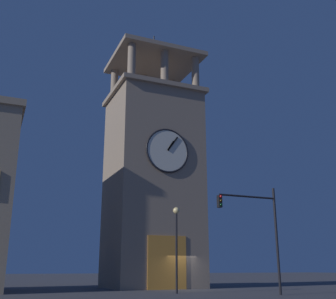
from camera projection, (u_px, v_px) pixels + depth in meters
The scene contains 4 objects.
ground_plane at pixel (186, 290), 30.88m from camera, with size 200.00×200.00×0.00m, color #424247.
clocktower at pixel (153, 181), 36.53m from camera, with size 7.96×7.27×23.49m.
traffic_signal_mid at pixel (259, 223), 25.69m from camera, with size 4.22×0.41×6.55m.
street_lamp at pixel (176, 233), 27.41m from camera, with size 0.44×0.44×5.52m.
Camera 1 is at (13.98, 29.47, 1.57)m, focal length 44.17 mm.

